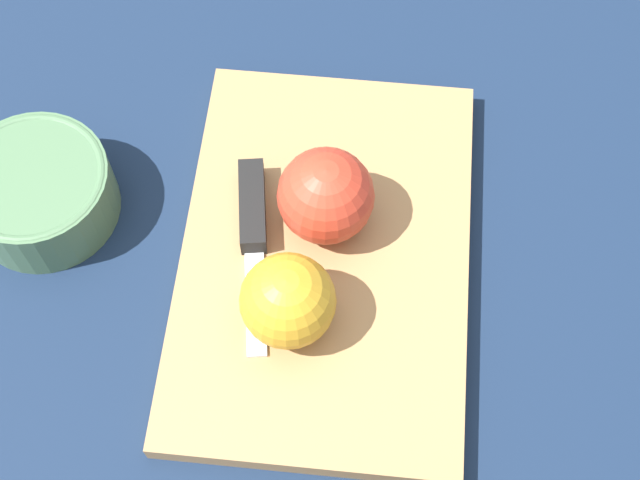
% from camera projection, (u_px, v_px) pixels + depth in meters
% --- Properties ---
extents(ground_plane, '(4.00, 4.00, 0.00)m').
position_uv_depth(ground_plane, '(320.00, 263.00, 0.73)').
color(ground_plane, '#14233D').
extents(cutting_board, '(0.36, 0.26, 0.02)m').
position_uv_depth(cutting_board, '(320.00, 257.00, 0.72)').
color(cutting_board, '#A37A4C').
rests_on(cutting_board, ground_plane).
extents(apple_half_left, '(0.08, 0.08, 0.08)m').
position_uv_depth(apple_half_left, '(321.00, 196.00, 0.69)').
color(apple_half_left, red).
rests_on(apple_half_left, cutting_board).
extents(apple_half_right, '(0.07, 0.07, 0.07)m').
position_uv_depth(apple_half_right, '(282.00, 300.00, 0.65)').
color(apple_half_right, gold).
rests_on(apple_half_right, cutting_board).
extents(knife, '(0.16, 0.03, 0.02)m').
position_uv_depth(knife, '(248.00, 216.00, 0.71)').
color(knife, silver).
rests_on(knife, cutting_board).
extents(bowl, '(0.12, 0.12, 0.05)m').
position_uv_depth(bowl, '(33.00, 190.00, 0.72)').
color(bowl, '#4C704C').
rests_on(bowl, ground_plane).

